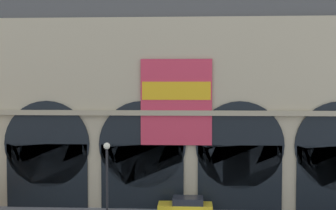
{
  "coord_description": "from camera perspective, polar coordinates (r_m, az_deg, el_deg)",
  "views": [
    {
      "loc": [
        0.11,
        -33.7,
        10.77
      ],
      "look_at": [
        -1.95,
        5.0,
        8.94
      ],
      "focal_mm": 48.72,
      "sensor_mm": 36.0,
      "label": 1
    }
  ],
  "objects": [
    {
      "name": "station_building",
      "position": [
        40.86,
        2.94,
        1.55
      ],
      "size": [
        43.23,
        4.72,
        20.62
      ],
      "color": "#BCAD8C",
      "rests_on": "ground"
    },
    {
      "name": "car_center",
      "position": [
        37.93,
        2.25,
        -12.54
      ],
      "size": [
        4.4,
        2.22,
        1.55
      ],
      "color": "gold",
      "rests_on": "ground"
    },
    {
      "name": "street_lamp_quayside",
      "position": [
        30.61,
        -7.64,
        -9.32
      ],
      "size": [
        0.44,
        0.44,
        6.9
      ],
      "color": "black",
      "rests_on": "ground"
    }
  ]
}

